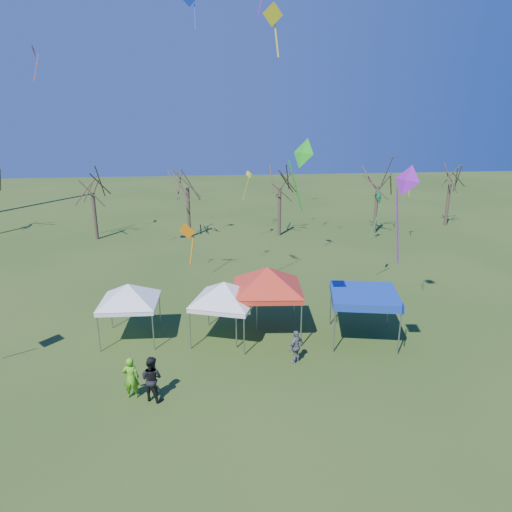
{
  "coord_description": "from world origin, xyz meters",
  "views": [
    {
      "loc": [
        -1.02,
        -17.18,
        10.82
      ],
      "look_at": [
        1.36,
        3.0,
        4.55
      ],
      "focal_mm": 32.0,
      "sensor_mm": 36.0,
      "label": 1
    }
  ],
  "objects_px": {
    "tree_1": "(91,175)",
    "tent_white_west": "(128,288)",
    "tree_2": "(187,169)",
    "tree_5": "(452,169)",
    "person_dark": "(152,378)",
    "person_grey": "(296,347)",
    "tent_white_mid": "(224,286)",
    "tent_blue": "(364,296)",
    "tent_red": "(267,272)",
    "tree_4": "(379,169)",
    "person_green": "(131,378)",
    "tree_3": "(280,170)"
  },
  "relations": [
    {
      "from": "tree_5",
      "to": "tent_red",
      "type": "bearing_deg",
      "value": -134.61
    },
    {
      "from": "person_grey",
      "to": "person_dark",
      "type": "height_order",
      "value": "person_dark"
    },
    {
      "from": "tree_4",
      "to": "person_grey",
      "type": "distance_m",
      "value": 26.64
    },
    {
      "from": "person_grey",
      "to": "tent_blue",
      "type": "bearing_deg",
      "value": 169.03
    },
    {
      "from": "tent_red",
      "to": "tree_3",
      "type": "bearing_deg",
      "value": 78.74
    },
    {
      "from": "tree_2",
      "to": "tree_5",
      "type": "xyz_separation_m",
      "value": [
        26.09,
        1.69,
        -0.56
      ]
    },
    {
      "from": "tent_blue",
      "to": "person_dark",
      "type": "xyz_separation_m",
      "value": [
        -9.98,
        -3.99,
        -1.39
      ]
    },
    {
      "from": "tent_white_west",
      "to": "tent_red",
      "type": "distance_m",
      "value": 6.9
    },
    {
      "from": "tree_4",
      "to": "person_dark",
      "type": "distance_m",
      "value": 31.68
    },
    {
      "from": "tree_1",
      "to": "person_grey",
      "type": "bearing_deg",
      "value": -59.86
    },
    {
      "from": "tree_1",
      "to": "tree_4",
      "type": "bearing_deg",
      "value": -1.42
    },
    {
      "from": "tree_2",
      "to": "person_green",
      "type": "xyz_separation_m",
      "value": [
        -1.73,
        -25.26,
        -5.4
      ]
    },
    {
      "from": "tent_white_west",
      "to": "tent_white_mid",
      "type": "relative_size",
      "value": 1.01
    },
    {
      "from": "tree_1",
      "to": "tent_white_west",
      "type": "bearing_deg",
      "value": -73.69
    },
    {
      "from": "tree_3",
      "to": "tent_white_west",
      "type": "height_order",
      "value": "tree_3"
    },
    {
      "from": "tree_5",
      "to": "tent_blue",
      "type": "xyz_separation_m",
      "value": [
        -17.0,
        -23.18,
        -3.41
      ]
    },
    {
      "from": "person_green",
      "to": "person_grey",
      "type": "distance_m",
      "value": 7.3
    },
    {
      "from": "tree_2",
      "to": "tent_white_west",
      "type": "height_order",
      "value": "tree_2"
    },
    {
      "from": "tree_5",
      "to": "person_dark",
      "type": "xyz_separation_m",
      "value": [
        -26.98,
        -27.18,
        -4.8
      ]
    },
    {
      "from": "tree_1",
      "to": "tent_blue",
      "type": "relative_size",
      "value": 1.97
    },
    {
      "from": "tree_2",
      "to": "tent_white_west",
      "type": "bearing_deg",
      "value": -96.94
    },
    {
      "from": "tree_4",
      "to": "tent_red",
      "type": "distance_m",
      "value": 24.08
    },
    {
      "from": "tree_3",
      "to": "tree_2",
      "type": "bearing_deg",
      "value": 177.73
    },
    {
      "from": "tree_2",
      "to": "tree_5",
      "type": "distance_m",
      "value": 26.15
    },
    {
      "from": "tree_1",
      "to": "tree_5",
      "type": "relative_size",
      "value": 1.01
    },
    {
      "from": "tent_white_mid",
      "to": "tent_red",
      "type": "height_order",
      "value": "tent_red"
    },
    {
      "from": "tent_white_west",
      "to": "tent_white_mid",
      "type": "height_order",
      "value": "tent_white_mid"
    },
    {
      "from": "tent_blue",
      "to": "person_dark",
      "type": "relative_size",
      "value": 2.05
    },
    {
      "from": "tent_white_west",
      "to": "tree_1",
      "type": "bearing_deg",
      "value": 106.31
    },
    {
      "from": "tent_white_mid",
      "to": "tent_blue",
      "type": "xyz_separation_m",
      "value": [
        6.85,
        -0.78,
        -0.56
      ]
    },
    {
      "from": "tree_2",
      "to": "tree_4",
      "type": "bearing_deg",
      "value": -1.22
    },
    {
      "from": "tent_blue",
      "to": "tent_red",
      "type": "bearing_deg",
      "value": 165.2
    },
    {
      "from": "tree_1",
      "to": "person_dark",
      "type": "bearing_deg",
      "value": -73.76
    },
    {
      "from": "tree_2",
      "to": "tree_4",
      "type": "distance_m",
      "value": 17.73
    },
    {
      "from": "tree_2",
      "to": "tent_red",
      "type": "height_order",
      "value": "tree_2"
    },
    {
      "from": "person_dark",
      "to": "person_grey",
      "type": "bearing_deg",
      "value": -133.31
    },
    {
      "from": "tent_white_mid",
      "to": "tent_red",
      "type": "distance_m",
      "value": 2.29
    },
    {
      "from": "tree_4",
      "to": "person_green",
      "type": "xyz_separation_m",
      "value": [
        -19.45,
        -24.88,
        -5.17
      ]
    },
    {
      "from": "tree_5",
      "to": "tent_red",
      "type": "height_order",
      "value": "tree_5"
    },
    {
      "from": "person_grey",
      "to": "person_green",
      "type": "bearing_deg",
      "value": -22.18
    },
    {
      "from": "tree_1",
      "to": "person_grey",
      "type": "relative_size",
      "value": 4.76
    },
    {
      "from": "tree_1",
      "to": "person_grey",
      "type": "height_order",
      "value": "tree_1"
    },
    {
      "from": "tent_white_mid",
      "to": "tree_3",
      "type": "bearing_deg",
      "value": 73.17
    },
    {
      "from": "tent_white_mid",
      "to": "person_dark",
      "type": "xyz_separation_m",
      "value": [
        -3.13,
        -4.77,
        -1.95
      ]
    },
    {
      "from": "tree_1",
      "to": "tent_white_west",
      "type": "height_order",
      "value": "tree_1"
    },
    {
      "from": "tree_3",
      "to": "tent_blue",
      "type": "height_order",
      "value": "tree_3"
    },
    {
      "from": "tree_4",
      "to": "person_dark",
      "type": "bearing_deg",
      "value": -126.55
    },
    {
      "from": "tent_white_mid",
      "to": "person_dark",
      "type": "relative_size",
      "value": 2.04
    },
    {
      "from": "tent_white_mid",
      "to": "tree_2",
      "type": "bearing_deg",
      "value": 96.16
    },
    {
      "from": "person_dark",
      "to": "tree_1",
      "type": "bearing_deg",
      "value": -45.99
    }
  ]
}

